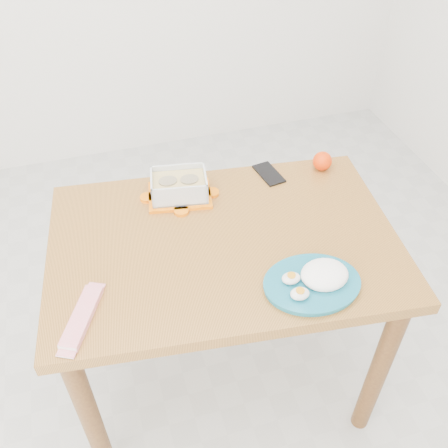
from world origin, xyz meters
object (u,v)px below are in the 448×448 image
object	(u,v)px
dining_table	(224,266)
rice_plate	(316,279)
smartphone	(269,174)
food_container	(179,187)
orange_fruit	(322,161)

from	to	relation	value
dining_table	rice_plate	bearing A→B (deg)	-46.23
smartphone	food_container	bearing A→B (deg)	175.89
dining_table	rice_plate	world-z (taller)	rice_plate
rice_plate	orange_fruit	bearing A→B (deg)	67.07
food_container	orange_fruit	size ratio (longest dim) A/B	3.39
food_container	rice_plate	size ratio (longest dim) A/B	0.80
orange_fruit	rice_plate	bearing A→B (deg)	-116.77
rice_plate	smartphone	distance (m)	0.51
dining_table	orange_fruit	size ratio (longest dim) A/B	16.76
dining_table	smartphone	distance (m)	0.37
food_container	dining_table	bearing A→B (deg)	-61.15
dining_table	rice_plate	size ratio (longest dim) A/B	3.95
orange_fruit	smartphone	size ratio (longest dim) A/B	0.52
rice_plate	smartphone	xyz separation A→B (m)	(0.06, 0.50, -0.02)
dining_table	food_container	bearing A→B (deg)	115.81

